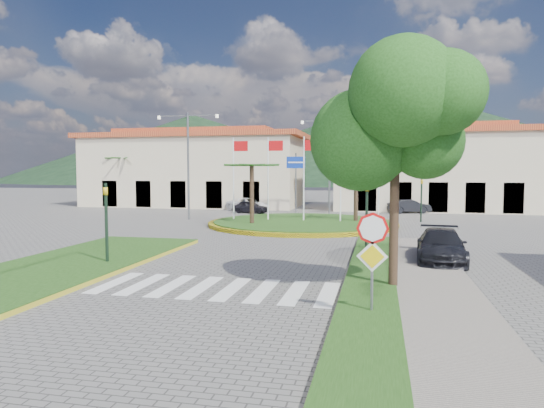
% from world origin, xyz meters
% --- Properties ---
extents(ground, '(160.00, 160.00, 0.00)m').
position_xyz_m(ground, '(0.00, 0.00, 0.00)').
color(ground, slate).
rests_on(ground, ground).
extents(sidewalk_right, '(4.00, 28.00, 0.15)m').
position_xyz_m(sidewalk_right, '(6.00, 2.00, 0.07)').
color(sidewalk_right, gray).
rests_on(sidewalk_right, ground).
extents(verge_right, '(1.60, 28.00, 0.18)m').
position_xyz_m(verge_right, '(4.80, 2.00, 0.09)').
color(verge_right, '#1C4212').
rests_on(verge_right, ground).
extents(median_left, '(5.00, 14.00, 0.18)m').
position_xyz_m(median_left, '(-6.50, 6.00, 0.09)').
color(median_left, '#1C4212').
rests_on(median_left, ground).
extents(crosswalk, '(8.00, 3.00, 0.01)m').
position_xyz_m(crosswalk, '(0.00, 4.00, 0.01)').
color(crosswalk, silver).
rests_on(crosswalk, ground).
extents(roundabout_island, '(12.70, 12.70, 6.00)m').
position_xyz_m(roundabout_island, '(0.00, 22.00, 0.17)').
color(roundabout_island, yellow).
rests_on(roundabout_island, ground).
extents(stop_sign, '(0.80, 0.11, 2.65)m').
position_xyz_m(stop_sign, '(4.90, 1.96, 1.79)').
color(stop_sign, slate).
rests_on(stop_sign, ground).
extents(deciduous_tree, '(3.60, 3.60, 6.80)m').
position_xyz_m(deciduous_tree, '(5.50, 5.00, 5.18)').
color(deciduous_tree, black).
rests_on(deciduous_tree, ground).
extents(traffic_light_left, '(0.15, 0.18, 3.20)m').
position_xyz_m(traffic_light_left, '(-5.20, 6.50, 1.94)').
color(traffic_light_left, black).
rests_on(traffic_light_left, ground).
extents(traffic_light_right, '(0.15, 0.18, 3.20)m').
position_xyz_m(traffic_light_right, '(4.50, 12.00, 1.94)').
color(traffic_light_right, black).
rests_on(traffic_light_right, ground).
extents(traffic_light_far, '(0.18, 0.15, 3.20)m').
position_xyz_m(traffic_light_far, '(8.00, 26.00, 1.94)').
color(traffic_light_far, black).
rests_on(traffic_light_far, ground).
extents(direction_sign_west, '(1.60, 0.14, 5.20)m').
position_xyz_m(direction_sign_west, '(-2.00, 30.97, 3.53)').
color(direction_sign_west, slate).
rests_on(direction_sign_west, ground).
extents(direction_sign_east, '(1.60, 0.14, 5.20)m').
position_xyz_m(direction_sign_east, '(3.00, 30.97, 3.53)').
color(direction_sign_east, slate).
rests_on(direction_sign_east, ground).
extents(street_lamp_centre, '(4.80, 0.16, 8.00)m').
position_xyz_m(street_lamp_centre, '(1.00, 30.00, 4.50)').
color(street_lamp_centre, slate).
rests_on(street_lamp_centre, ground).
extents(street_lamp_west, '(4.80, 0.16, 8.00)m').
position_xyz_m(street_lamp_west, '(-9.00, 24.00, 4.50)').
color(street_lamp_west, slate).
rests_on(street_lamp_west, ground).
extents(building_left, '(23.32, 9.54, 8.05)m').
position_xyz_m(building_left, '(-14.00, 38.00, 3.90)').
color(building_left, beige).
rests_on(building_left, ground).
extents(building_right, '(19.08, 9.54, 8.05)m').
position_xyz_m(building_right, '(10.00, 38.00, 3.90)').
color(building_right, beige).
rests_on(building_right, ground).
extents(hill_far_west, '(140.00, 140.00, 22.00)m').
position_xyz_m(hill_far_west, '(-55.00, 140.00, 11.00)').
color(hill_far_west, black).
rests_on(hill_far_west, ground).
extents(hill_far_mid, '(180.00, 180.00, 30.00)m').
position_xyz_m(hill_far_mid, '(15.00, 160.00, 15.00)').
color(hill_far_mid, black).
rests_on(hill_far_mid, ground).
extents(hill_near_back, '(110.00, 110.00, 16.00)m').
position_xyz_m(hill_near_back, '(-10.00, 130.00, 8.00)').
color(hill_near_back, black).
rests_on(hill_near_back, ground).
extents(white_van, '(4.60, 3.38, 1.16)m').
position_xyz_m(white_van, '(-6.78, 32.81, 0.58)').
color(white_van, silver).
rests_on(white_van, ground).
extents(car_dark_a, '(3.33, 1.71, 1.08)m').
position_xyz_m(car_dark_a, '(-5.91, 30.44, 0.54)').
color(car_dark_a, black).
rests_on(car_dark_a, ground).
extents(car_dark_b, '(3.85, 2.47, 1.20)m').
position_xyz_m(car_dark_b, '(7.62, 33.46, 0.60)').
color(car_dark_b, black).
rests_on(car_dark_b, ground).
extents(car_side_right, '(2.19, 4.70, 1.33)m').
position_xyz_m(car_side_right, '(7.50, 10.06, 0.66)').
color(car_side_right, black).
rests_on(car_side_right, ground).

